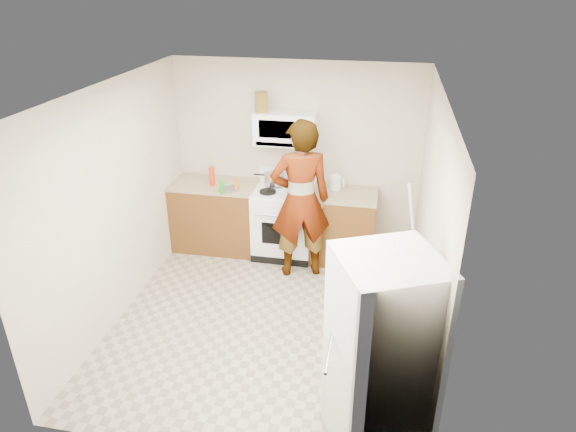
% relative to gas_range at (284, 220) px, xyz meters
% --- Properties ---
extents(floor, '(3.60, 3.60, 0.00)m').
position_rel_gas_range_xyz_m(floor, '(0.10, -1.48, -0.49)').
color(floor, gray).
rests_on(floor, ground).
extents(back_wall, '(3.20, 0.02, 2.50)m').
position_rel_gas_range_xyz_m(back_wall, '(0.10, 0.31, 0.76)').
color(back_wall, beige).
rests_on(back_wall, floor).
extents(right_wall, '(0.02, 3.60, 2.50)m').
position_rel_gas_range_xyz_m(right_wall, '(1.69, -1.48, 0.76)').
color(right_wall, beige).
rests_on(right_wall, floor).
extents(cabinet_left, '(1.12, 0.62, 0.90)m').
position_rel_gas_range_xyz_m(cabinet_left, '(-0.94, 0.01, -0.04)').
color(cabinet_left, brown).
rests_on(cabinet_left, floor).
extents(counter_left, '(1.14, 0.64, 0.03)m').
position_rel_gas_range_xyz_m(counter_left, '(-0.94, 0.01, 0.43)').
color(counter_left, '#9C8C6A').
rests_on(counter_left, cabinet_left).
extents(cabinet_right, '(0.80, 0.62, 0.90)m').
position_rel_gas_range_xyz_m(cabinet_right, '(0.78, 0.01, -0.04)').
color(cabinet_right, brown).
rests_on(cabinet_right, floor).
extents(counter_right, '(0.82, 0.64, 0.03)m').
position_rel_gas_range_xyz_m(counter_right, '(0.78, 0.01, 0.43)').
color(counter_right, '#9C8C6A').
rests_on(counter_right, cabinet_right).
extents(gas_range, '(0.76, 0.65, 1.13)m').
position_rel_gas_range_xyz_m(gas_range, '(0.00, 0.00, 0.00)').
color(gas_range, white).
rests_on(gas_range, floor).
extents(microwave, '(0.76, 0.38, 0.40)m').
position_rel_gas_range_xyz_m(microwave, '(0.00, 0.13, 1.21)').
color(microwave, white).
rests_on(microwave, back_wall).
extents(person, '(0.84, 0.68, 1.98)m').
position_rel_gas_range_xyz_m(person, '(0.29, -0.45, 0.51)').
color(person, tan).
rests_on(person, floor).
extents(fridge, '(0.93, 0.93, 1.70)m').
position_rel_gas_range_xyz_m(fridge, '(1.32, -2.86, 0.36)').
color(fridge, white).
rests_on(fridge, floor).
extents(kettle, '(0.15, 0.15, 0.17)m').
position_rel_gas_range_xyz_m(kettle, '(0.65, 0.13, 0.54)').
color(kettle, silver).
rests_on(kettle, counter_right).
extents(jug, '(0.18, 0.18, 0.24)m').
position_rel_gas_range_xyz_m(jug, '(-0.29, 0.08, 1.53)').
color(jug, brown).
rests_on(jug, microwave).
extents(saucepan, '(0.27, 0.27, 0.14)m').
position_rel_gas_range_xyz_m(saucepan, '(-0.15, 0.10, 0.54)').
color(saucepan, '#B8B9BD').
rests_on(saucepan, gas_range).
extents(tray, '(0.27, 0.19, 0.05)m').
position_rel_gas_range_xyz_m(tray, '(0.21, -0.08, 0.47)').
color(tray, silver).
rests_on(tray, gas_range).
extents(bottle_spray, '(0.09, 0.09, 0.25)m').
position_rel_gas_range_xyz_m(bottle_spray, '(-0.94, -0.05, 0.57)').
color(bottle_spray, red).
rests_on(bottle_spray, counter_left).
extents(bottle_hot_sauce, '(0.06, 0.06, 0.15)m').
position_rel_gas_range_xyz_m(bottle_hot_sauce, '(-0.59, -0.15, 0.53)').
color(bottle_hot_sauce, '#D35B17').
rests_on(bottle_hot_sauce, counter_left).
extents(bottle_green_cap, '(0.05, 0.05, 0.16)m').
position_rel_gas_range_xyz_m(bottle_green_cap, '(-0.73, -0.30, 0.53)').
color(bottle_green_cap, '#1E8B19').
rests_on(bottle_green_cap, counter_left).
extents(pot_lid, '(0.28, 0.28, 0.01)m').
position_rel_gas_range_xyz_m(pot_lid, '(-0.69, -0.15, 0.46)').
color(pot_lid, white).
rests_on(pot_lid, counter_left).
extents(broom, '(0.29, 0.17, 1.44)m').
position_rel_gas_range_xyz_m(broom, '(1.63, -0.73, 0.24)').
color(broom, white).
rests_on(broom, floor).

